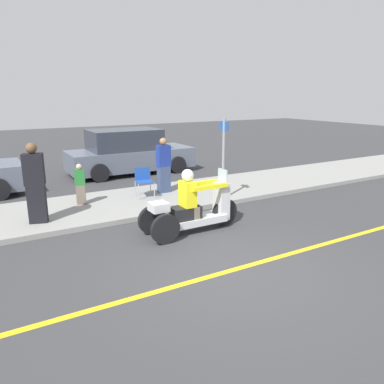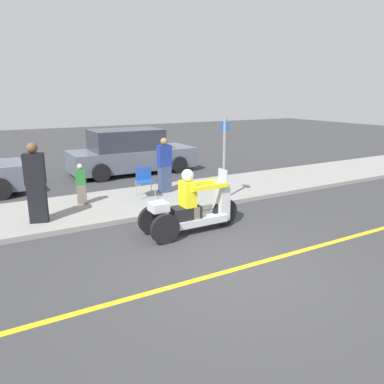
% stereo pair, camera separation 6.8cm
% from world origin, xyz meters
% --- Properties ---
extents(ground_plane, '(60.00, 60.00, 0.00)m').
position_xyz_m(ground_plane, '(0.00, 0.00, 0.00)').
color(ground_plane, '#38383A').
extents(lane_stripe, '(24.00, 0.12, 0.01)m').
position_xyz_m(lane_stripe, '(0.30, 0.00, 0.00)').
color(lane_stripe, gold).
rests_on(lane_stripe, ground).
extents(sidewalk_strip, '(28.00, 2.80, 0.12)m').
position_xyz_m(sidewalk_strip, '(0.00, 4.60, 0.06)').
color(sidewalk_strip, gray).
rests_on(sidewalk_strip, ground).
extents(motorcycle_trike, '(2.31, 0.75, 1.41)m').
position_xyz_m(motorcycle_trike, '(0.30, 1.97, 0.51)').
color(motorcycle_trike, black).
rests_on(motorcycle_trike, ground).
extents(spectator_end_of_line, '(0.29, 0.22, 1.08)m').
position_xyz_m(spectator_end_of_line, '(-1.36, 4.90, 0.64)').
color(spectator_end_of_line, '#726656').
rests_on(spectator_end_of_line, sidewalk_strip).
extents(spectator_mid_group, '(0.39, 0.24, 1.61)m').
position_xyz_m(spectator_mid_group, '(1.08, 4.95, 0.89)').
color(spectator_mid_group, '#38476B').
rests_on(spectator_mid_group, sidewalk_strip).
extents(spectator_near_curb, '(0.49, 0.37, 1.81)m').
position_xyz_m(spectator_near_curb, '(-2.56, 3.97, 0.99)').
color(spectator_near_curb, black).
rests_on(spectator_near_curb, sidewalk_strip).
extents(folding_chair_set_back, '(0.53, 0.53, 0.82)m').
position_xyz_m(folding_chair_set_back, '(0.38, 4.80, 0.62)').
color(folding_chair_set_back, '#A5A8AD').
rests_on(folding_chair_set_back, sidewalk_strip).
extents(parked_car_lot_center, '(4.65, 2.05, 1.66)m').
position_xyz_m(parked_car_lot_center, '(1.41, 8.61, 0.78)').
color(parked_car_lot_center, slate).
rests_on(parked_car_lot_center, ground).
extents(street_sign, '(0.08, 0.36, 2.20)m').
position_xyz_m(street_sign, '(2.15, 3.45, 1.32)').
color(street_sign, gray).
rests_on(street_sign, sidewalk_strip).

